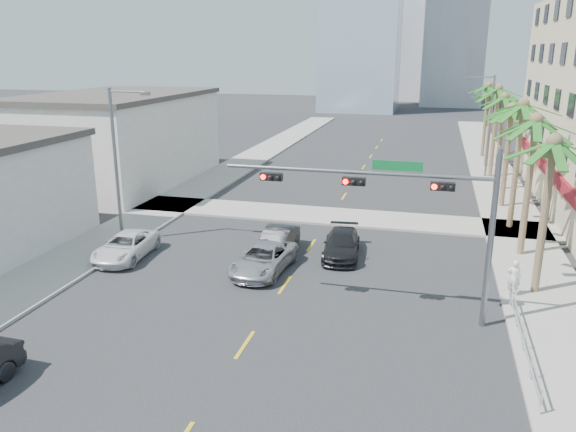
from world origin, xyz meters
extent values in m
plane|color=#262628|center=(0.00, 0.00, 0.00)|extent=(260.00, 260.00, 0.00)
cube|color=gray|center=(12.00, 20.00, 0.07)|extent=(4.00, 120.00, 0.15)
cube|color=gray|center=(-12.00, 20.00, 0.07)|extent=(4.00, 120.00, 0.15)
cube|color=gray|center=(0.00, 22.00, 0.07)|extent=(80.00, 4.00, 0.15)
cube|color=maroon|center=(14.40, 30.00, 3.00)|extent=(0.30, 28.00, 0.80)
cube|color=beige|center=(-19.50, 28.00, 3.60)|extent=(11.00, 18.00, 7.20)
cube|color=#ADADB2|center=(-3.00, 125.00, 21.00)|extent=(16.00, 16.00, 42.00)
cylinder|color=slate|center=(9.00, 8.00, 3.60)|extent=(0.24, 0.24, 7.20)
cylinder|color=slate|center=(3.50, 8.00, 6.20)|extent=(11.00, 0.16, 0.16)
cube|color=#0C662D|center=(5.20, 8.00, 6.55)|extent=(2.00, 0.05, 0.40)
cube|color=black|center=(7.00, 7.85, 5.85)|extent=(0.95, 0.28, 0.32)
sphere|color=#FF0C05|center=(6.68, 7.69, 5.85)|extent=(0.22, 0.22, 0.22)
cube|color=black|center=(3.50, 7.85, 5.85)|extent=(0.95, 0.28, 0.32)
sphere|color=#FF0C05|center=(3.18, 7.69, 5.85)|extent=(0.22, 0.22, 0.22)
cube|color=black|center=(0.00, 7.85, 5.85)|extent=(0.95, 0.28, 0.32)
sphere|color=#FF0C05|center=(-0.32, 7.69, 5.85)|extent=(0.22, 0.22, 0.22)
cylinder|color=brown|center=(11.60, 12.00, 3.60)|extent=(0.36, 0.36, 7.20)
cylinder|color=brown|center=(11.60, 17.20, 3.78)|extent=(0.36, 0.36, 7.56)
cylinder|color=brown|center=(11.60, 22.40, 3.96)|extent=(0.36, 0.36, 7.92)
cylinder|color=brown|center=(11.60, 27.60, 3.60)|extent=(0.36, 0.36, 7.20)
cylinder|color=brown|center=(11.60, 32.80, 3.78)|extent=(0.36, 0.36, 7.56)
cylinder|color=brown|center=(11.60, 38.00, 3.96)|extent=(0.36, 0.36, 7.92)
cylinder|color=brown|center=(11.60, 43.20, 3.60)|extent=(0.36, 0.36, 7.20)
cylinder|color=brown|center=(11.60, 48.40, 3.78)|extent=(0.36, 0.36, 7.56)
cylinder|color=slate|center=(-11.20, 14.00, 4.50)|extent=(0.20, 0.20, 9.00)
cylinder|color=slate|center=(-10.10, 14.00, 8.80)|extent=(2.20, 0.12, 0.12)
cube|color=slate|center=(-9.00, 14.00, 8.70)|extent=(0.50, 0.25, 0.18)
cylinder|color=slate|center=(11.20, 38.00, 4.50)|extent=(0.20, 0.20, 9.00)
cylinder|color=slate|center=(10.10, 38.00, 8.80)|extent=(2.20, 0.12, 0.12)
cube|color=slate|center=(9.00, 38.00, 8.70)|extent=(0.50, 0.25, 0.18)
cylinder|color=silver|center=(10.30, 6.00, 0.55)|extent=(0.08, 8.00, 0.08)
cylinder|color=silver|center=(10.30, 6.00, 0.90)|extent=(0.08, 8.00, 0.08)
cylinder|color=silver|center=(10.30, 2.00, 0.50)|extent=(0.08, 0.08, 1.00)
cylinder|color=silver|center=(10.30, 4.00, 0.50)|extent=(0.08, 0.08, 1.00)
cylinder|color=silver|center=(10.30, 6.00, 0.50)|extent=(0.08, 0.08, 1.00)
cylinder|color=silver|center=(10.30, 8.00, 0.50)|extent=(0.08, 0.08, 1.00)
cylinder|color=silver|center=(10.30, 10.00, 0.50)|extent=(0.08, 0.08, 1.00)
imported|color=white|center=(-9.40, 11.41, 0.67)|extent=(2.53, 4.98, 1.35)
imported|color=black|center=(-1.55, 14.18, 0.73)|extent=(1.62, 4.44, 1.46)
imported|color=silver|center=(-1.50, 11.39, 0.70)|extent=(2.75, 5.23, 1.40)
imported|color=black|center=(2.00, 14.65, 0.68)|extent=(2.35, 4.86, 1.36)
imported|color=white|center=(10.53, 11.26, 0.99)|extent=(0.64, 0.45, 1.68)
camera|label=1|loc=(6.55, -14.40, 10.94)|focal=35.00mm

